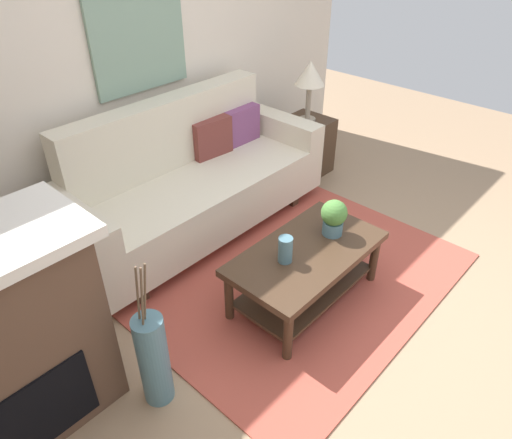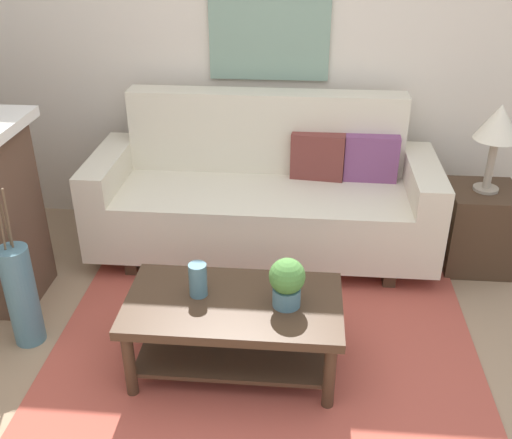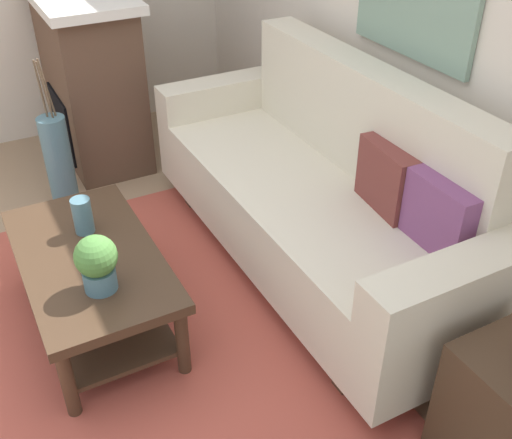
% 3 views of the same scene
% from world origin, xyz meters
% --- Properties ---
extents(ground_plane, '(8.87, 8.87, 0.00)m').
position_xyz_m(ground_plane, '(0.00, 0.00, 0.00)').
color(ground_plane, '#9E7F60').
extents(wall_back, '(4.87, 0.10, 2.70)m').
position_xyz_m(wall_back, '(0.00, 2.12, 1.35)').
color(wall_back, beige).
rests_on(wall_back, ground_plane).
extents(area_rug, '(2.35, 1.77, 0.01)m').
position_xyz_m(area_rug, '(0.00, 0.50, 0.01)').
color(area_rug, '#B24C3D').
rests_on(area_rug, ground_plane).
extents(couch, '(2.30, 0.84, 1.08)m').
position_xyz_m(couch, '(-0.09, 1.59, 0.43)').
color(couch, beige).
rests_on(couch, ground_plane).
extents(throw_pillow_maroon, '(0.37, 0.16, 0.32)m').
position_xyz_m(throw_pillow_maroon, '(0.27, 1.71, 0.68)').
color(throw_pillow_maroon, brown).
rests_on(throw_pillow_maroon, couch).
extents(throw_pillow_plum, '(0.36, 0.13, 0.32)m').
position_xyz_m(throw_pillow_plum, '(0.63, 1.71, 0.68)').
color(throw_pillow_plum, '#7A4270').
rests_on(throw_pillow_plum, couch).
extents(coffee_table, '(1.10, 0.60, 0.43)m').
position_xyz_m(coffee_table, '(-0.15, 0.36, 0.31)').
color(coffee_table, '#422D1E').
rests_on(coffee_table, ground_plane).
extents(tabletop_vase, '(0.09, 0.09, 0.18)m').
position_xyz_m(tabletop_vase, '(-0.33, 0.40, 0.52)').
color(tabletop_vase, slate).
rests_on(tabletop_vase, coffee_table).
extents(potted_plant_tabletop, '(0.18, 0.18, 0.26)m').
position_xyz_m(potted_plant_tabletop, '(0.12, 0.35, 0.57)').
color(potted_plant_tabletop, slate).
rests_on(potted_plant_tabletop, coffee_table).
extents(side_table, '(0.44, 0.44, 0.56)m').
position_xyz_m(side_table, '(1.36, 1.52, 0.28)').
color(side_table, '#422D1E').
rests_on(side_table, ground_plane).
extents(table_lamp, '(0.28, 0.28, 0.57)m').
position_xyz_m(table_lamp, '(1.36, 1.52, 0.99)').
color(table_lamp, gray).
rests_on(table_lamp, side_table).
extents(floor_vase, '(0.17, 0.17, 0.60)m').
position_xyz_m(floor_vase, '(-1.33, 0.48, 0.30)').
color(floor_vase, slate).
rests_on(floor_vase, ground_plane).
extents(floor_vase_branch_a, '(0.04, 0.04, 0.36)m').
position_xyz_m(floor_vase_branch_a, '(-1.31, 0.48, 0.78)').
color(floor_vase_branch_a, brown).
rests_on(floor_vase_branch_a, floor_vase).
extents(floor_vase_branch_b, '(0.02, 0.05, 0.36)m').
position_xyz_m(floor_vase_branch_b, '(-1.34, 0.49, 0.78)').
color(floor_vase_branch_b, brown).
rests_on(floor_vase_branch_b, floor_vase).
extents(floor_vase_branch_c, '(0.04, 0.03, 0.36)m').
position_xyz_m(floor_vase_branch_c, '(-1.34, 0.46, 0.78)').
color(floor_vase_branch_c, brown).
rests_on(floor_vase_branch_c, floor_vase).
extents(framed_painting, '(0.82, 0.03, 0.74)m').
position_xyz_m(framed_painting, '(-0.09, 2.05, 1.48)').
color(framed_painting, gray).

